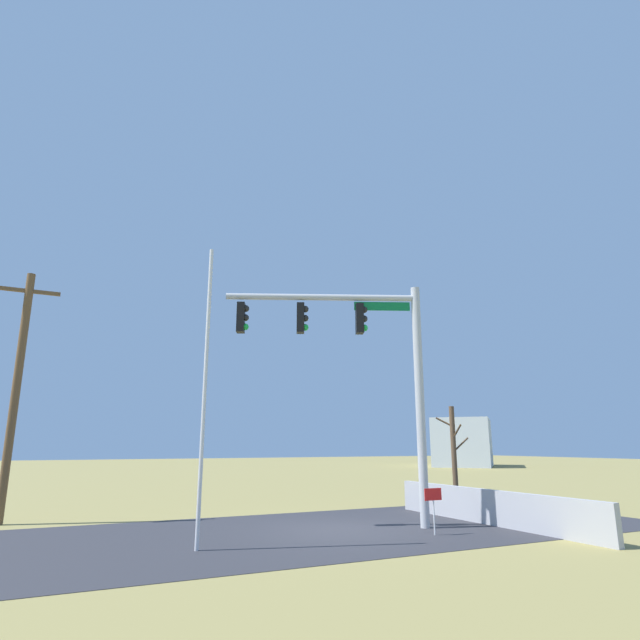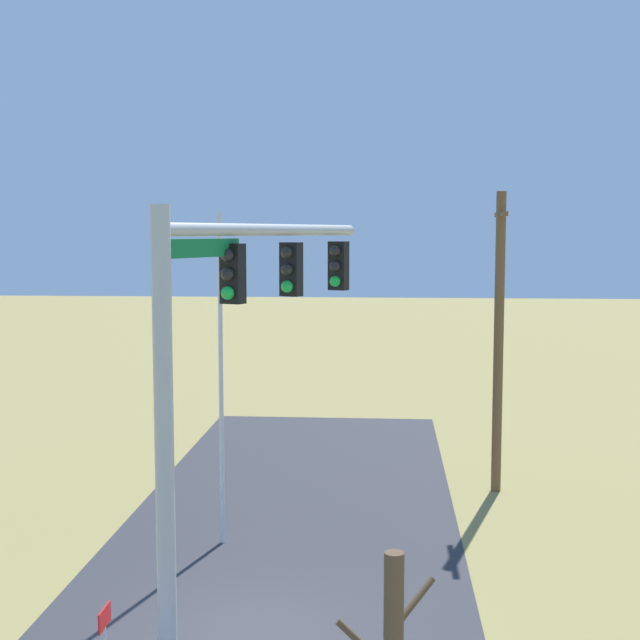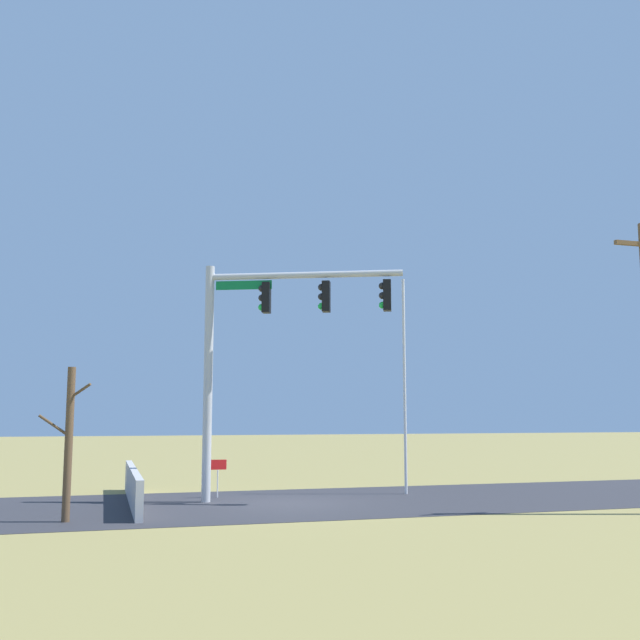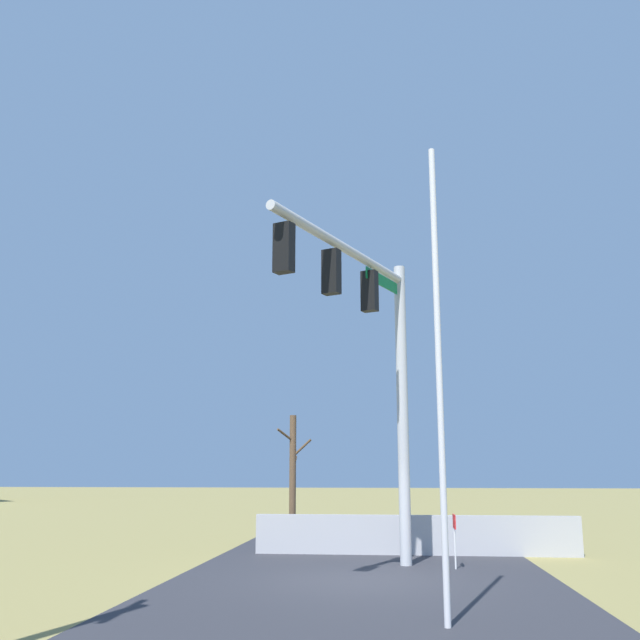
{
  "view_description": "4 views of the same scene",
  "coord_description": "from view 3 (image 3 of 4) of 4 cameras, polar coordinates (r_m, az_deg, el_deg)",
  "views": [
    {
      "loc": [
        -7.44,
        -14.31,
        2.4
      ],
      "look_at": [
        -0.29,
        0.55,
        6.32
      ],
      "focal_mm": 29.39,
      "sensor_mm": 36.0,
      "label": 1
    },
    {
      "loc": [
        14.72,
        2.27,
        6.97
      ],
      "look_at": [
        -0.67,
        1.1,
        5.44
      ],
      "focal_mm": 49.65,
      "sensor_mm": 36.0,
      "label": 2
    },
    {
      "loc": [
        5.55,
        22.16,
        2.63
      ],
      "look_at": [
        -0.95,
        -0.03,
        5.65
      ],
      "focal_mm": 41.26,
      "sensor_mm": 36.0,
      "label": 3
    },
    {
      "loc": [
        -15.44,
        -0.63,
        2.22
      ],
      "look_at": [
        -1.39,
        0.76,
        5.2
      ],
      "focal_mm": 40.11,
      "sensor_mm": 36.0,
      "label": 4
    }
  ],
  "objects": [
    {
      "name": "flagpole",
      "position": [
        25.57,
        6.58,
        -5.01
      ],
      "size": [
        0.1,
        0.1,
        7.39
      ],
      "primitive_type": "cylinder",
      "color": "silver",
      "rests_on": "ground_plane"
    },
    {
      "name": "bare_tree",
      "position": [
        19.83,
        -18.92,
        -8.88
      ],
      "size": [
        1.27,
        1.02,
        3.87
      ],
      "color": "brown",
      "rests_on": "ground_plane"
    },
    {
      "name": "ground_plane",
      "position": [
        22.99,
        -2.33,
        -14.01
      ],
      "size": [
        160.0,
        160.0,
        0.0
      ],
      "primitive_type": "plane",
      "color": "olive"
    },
    {
      "name": "open_sign",
      "position": [
        24.52,
        -7.93,
        -11.41
      ],
      "size": [
        0.56,
        0.04,
        1.22
      ],
      "color": "silver",
      "rests_on": "ground_plane"
    },
    {
      "name": "signal_mast",
      "position": [
        23.02,
        -4.48,
        -1.07
      ],
      "size": [
        5.79,
        2.65,
        7.36
      ],
      "color": "#B2B5BA",
      "rests_on": "ground_plane"
    },
    {
      "name": "road_surface",
      "position": [
        24.27,
        7.14,
        -13.6
      ],
      "size": [
        28.0,
        8.0,
        0.01
      ],
      "primitive_type": "cube",
      "color": "#2D2D33",
      "rests_on": "ground_plane"
    },
    {
      "name": "retaining_fence",
      "position": [
        23.49,
        -14.32,
        -12.38
      ],
      "size": [
        0.2,
        8.65,
        1.04
      ],
      "primitive_type": "cube",
      "color": "#A8A8AD",
      "rests_on": "ground_plane"
    },
    {
      "name": "sidewalk_corner",
      "position": [
        23.32,
        -11.37,
        -13.77
      ],
      "size": [
        6.0,
        6.0,
        0.01
      ],
      "primitive_type": "cube",
      "color": "#B7B5AD",
      "rests_on": "ground_plane"
    }
  ]
}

